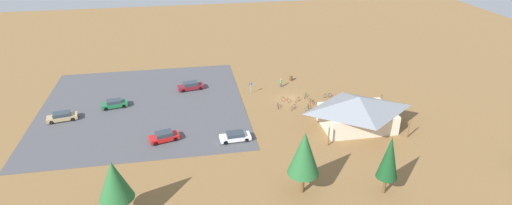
{
  "coord_description": "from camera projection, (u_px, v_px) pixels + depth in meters",
  "views": [
    {
      "loc": [
        18.02,
        64.49,
        31.44
      ],
      "look_at": [
        6.76,
        2.59,
        1.2
      ],
      "focal_mm": 29.16,
      "sensor_mm": 36.0,
      "label": 1
    }
  ],
  "objects": [
    {
      "name": "bicycle_teal_edge_north",
      "position": [
        305.0,
        96.0,
        74.28
      ],
      "size": [
        0.83,
        1.53,
        0.78
      ],
      "color": "black",
      "rests_on": "ground"
    },
    {
      "name": "bicycle_blue_yard_center",
      "position": [
        328.0,
        96.0,
        74.32
      ],
      "size": [
        1.65,
        0.48,
        0.83
      ],
      "color": "black",
      "rests_on": "ground"
    },
    {
      "name": "bicycle_yellow_mid_cluster",
      "position": [
        298.0,
        100.0,
        72.78
      ],
      "size": [
        1.16,
        1.26,
        0.77
      ],
      "color": "black",
      "rests_on": "ground"
    },
    {
      "name": "pine_far_west",
      "position": [
        389.0,
        158.0,
        47.87
      ],
      "size": [
        2.5,
        2.5,
        7.7
      ],
      "color": "brown",
      "rests_on": "ground"
    },
    {
      "name": "car_maroon_inner_stall",
      "position": [
        191.0,
        86.0,
        77.23
      ],
      "size": [
        4.96,
        2.63,
        1.46
      ],
      "color": "maroon",
      "rests_on": "parking_lot_asphalt"
    },
    {
      "name": "bicycle_purple_near_sign",
      "position": [
        278.0,
        106.0,
        70.62
      ],
      "size": [
        0.48,
        1.74,
        0.8
      ],
      "color": "black",
      "rests_on": "ground"
    },
    {
      "name": "ground",
      "position": [
        291.0,
        99.0,
        73.71
      ],
      "size": [
        160.0,
        160.0,
        0.0
      ],
      "primitive_type": "plane",
      "color": "olive",
      "rests_on": "ground"
    },
    {
      "name": "lot_sign",
      "position": [
        251.0,
        86.0,
        75.42
      ],
      "size": [
        0.56,
        0.08,
        2.2
      ],
      "color": "#99999E",
      "rests_on": "ground"
    },
    {
      "name": "bicycle_white_trailside",
      "position": [
        306.0,
        112.0,
        68.46
      ],
      "size": [
        0.6,
        1.63,
        0.8
      ],
      "color": "black",
      "rests_on": "ground"
    },
    {
      "name": "parking_lot_asphalt",
      "position": [
        143.0,
        106.0,
        71.23
      ],
      "size": [
        34.08,
        34.85,
        0.05
      ],
      "primitive_type": "cube",
      "color": "#4C4C51",
      "rests_on": "ground"
    },
    {
      "name": "car_tan_back_corner",
      "position": [
        62.0,
        117.0,
        66.24
      ],
      "size": [
        4.82,
        2.62,
        1.36
      ],
      "color": "tan",
      "rests_on": "parking_lot_asphalt"
    },
    {
      "name": "bicycle_black_back_row",
      "position": [
        311.0,
        101.0,
        72.17
      ],
      "size": [
        0.71,
        1.64,
        0.78
      ],
      "color": "black",
      "rests_on": "ground"
    },
    {
      "name": "bike_pavilion",
      "position": [
        358.0,
        110.0,
        63.53
      ],
      "size": [
        12.6,
        9.41,
        5.11
      ],
      "color": "beige",
      "rests_on": "ground"
    },
    {
      "name": "pine_center",
      "position": [
        114.0,
        181.0,
        43.85
      ],
      "size": [
        3.76,
        3.76,
        7.34
      ],
      "color": "brown",
      "rests_on": "ground"
    },
    {
      "name": "pine_west",
      "position": [
        304.0,
        153.0,
        47.79
      ],
      "size": [
        3.79,
        3.79,
        8.24
      ],
      "color": "brown",
      "rests_on": "ground"
    },
    {
      "name": "car_green_front_row",
      "position": [
        114.0,
        104.0,
        70.47
      ],
      "size": [
        4.48,
        2.53,
        1.37
      ],
      "color": "#1E6B3D",
      "rests_on": "parking_lot_asphalt"
    },
    {
      "name": "trash_bin",
      "position": [
        291.0,
        78.0,
        81.38
      ],
      "size": [
        0.6,
        0.6,
        0.9
      ],
      "primitive_type": "cylinder",
      "color": "brown",
      "rests_on": "ground"
    },
    {
      "name": "bicycle_red_yard_right",
      "position": [
        286.0,
        100.0,
        72.65
      ],
      "size": [
        1.5,
        1.09,
        0.92
      ],
      "color": "black",
      "rests_on": "ground"
    },
    {
      "name": "bicycle_silver_edge_south",
      "position": [
        293.0,
        107.0,
        70.08
      ],
      "size": [
        1.2,
        1.35,
        0.86
      ],
      "color": "black",
      "rests_on": "ground"
    },
    {
      "name": "visitor_crossing_yard",
      "position": [
        281.0,
        83.0,
        78.44
      ],
      "size": [
        0.36,
        0.37,
        1.66
      ],
      "color": "#2D3347",
      "rests_on": "ground"
    },
    {
      "name": "car_red_end_stall",
      "position": [
        164.0,
        136.0,
        60.54
      ],
      "size": [
        4.57,
        2.88,
        1.42
      ],
      "color": "red",
      "rests_on": "parking_lot_asphalt"
    },
    {
      "name": "bicycle_green_yard_front",
      "position": [
        309.0,
        108.0,
        69.9
      ],
      "size": [
        0.51,
        1.74,
        0.82
      ],
      "color": "black",
      "rests_on": "ground"
    },
    {
      "name": "car_white_aisle_side",
      "position": [
        235.0,
        136.0,
        60.64
      ],
      "size": [
        4.62,
        2.16,
        1.29
      ],
      "color": "white",
      "rests_on": "parking_lot_asphalt"
    }
  ]
}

